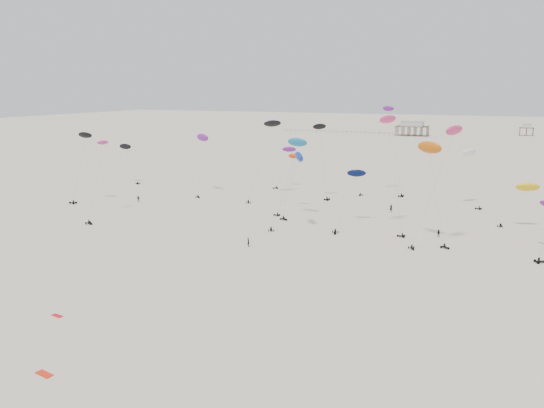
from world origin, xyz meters
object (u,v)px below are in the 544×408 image
at_px(pavilion_small, 527,130).
at_px(spectator_0, 248,246).
at_px(rig_0, 351,188).
at_px(pavilion_main, 412,129).
at_px(rig_4, 448,146).
at_px(rig_9, 82,153).

relative_size(pavilion_small, spectator_0, 4.26).
bearing_deg(spectator_0, rig_0, -73.31).
xyz_separation_m(pavilion_main, spectator_0, (8.60, -270.70, -4.22)).
relative_size(pavilion_small, rig_4, 0.37).
bearing_deg(spectator_0, pavilion_small, -55.60).
height_order(pavilion_main, rig_9, rig_9).
relative_size(rig_4, rig_9, 1.25).
bearing_deg(rig_9, spectator_0, -115.66).
bearing_deg(rig_9, rig_4, -99.47).
distance_m(rig_0, rig_4, 25.67).
bearing_deg(spectator_0, rig_4, -109.85).
height_order(pavilion_main, rig_4, rig_4).
bearing_deg(pavilion_main, spectator_0, -88.18).
relative_size(rig_0, rig_9, 0.83).
height_order(rig_0, rig_9, rig_9).
height_order(rig_0, spectator_0, rig_0).
bearing_deg(pavilion_main, rig_9, -101.68).
bearing_deg(rig_9, pavilion_main, -17.89).
xyz_separation_m(rig_0, rig_4, (21.14, -9.23, 11.26)).
height_order(rig_4, spectator_0, rig_4).
xyz_separation_m(pavilion_main, rig_0, (22.63, -245.65, 4.37)).
bearing_deg(pavilion_small, pavilion_main, -156.80).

